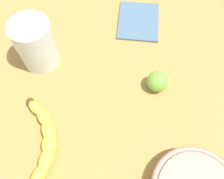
{
  "coord_description": "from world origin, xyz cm",
  "views": [
    {
      "loc": [
        23.68,
        4.29,
        53.95
      ],
      "look_at": [
        -2.02,
        8.07,
        5.0
      ],
      "focal_mm": 38.52,
      "sensor_mm": 36.0,
      "label": 1
    }
  ],
  "objects": [
    {
      "name": "smoothie_glass",
      "position": [
        -14.41,
        -8.25,
        8.89
      ],
      "size": [
        9.2,
        9.2,
        12.43
      ],
      "color": "silver",
      "rests_on": "wooden_tabletop"
    },
    {
      "name": "lime_fruit",
      "position": [
        -2.34,
        18.82,
        5.48
      ],
      "size": [
        4.97,
        4.97,
        4.97
      ],
      "primitive_type": "sphere",
      "color": "#75C142",
      "rests_on": "wooden_tabletop"
    },
    {
      "name": "banana",
      "position": [
        8.51,
        -8.02,
        4.66
      ],
      "size": [
        21.91,
        8.72,
        3.31
      ],
      "rotation": [
        0.0,
        0.0,
        3.05
      ],
      "color": "yellow",
      "rests_on": "wooden_tabletop"
    },
    {
      "name": "folded_napkin",
      "position": [
        -23.49,
        18.78,
        3.3
      ],
      "size": [
        16.41,
        14.34,
        0.6
      ],
      "primitive_type": "cube",
      "rotation": [
        0.0,
        0.0,
        -0.25
      ],
      "color": "slate",
      "rests_on": "wooden_tabletop"
    },
    {
      "name": "wooden_tabletop",
      "position": [
        0.0,
        0.0,
        1.5
      ],
      "size": [
        120.0,
        120.0,
        3.0
      ],
      "primitive_type": "cube",
      "color": "#AC8545",
      "rests_on": "ground"
    }
  ]
}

